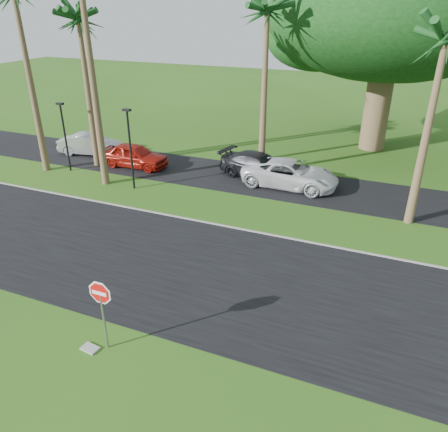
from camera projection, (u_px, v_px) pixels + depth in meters
ground at (145, 291)px, 16.48m from camera, size 120.00×120.00×0.00m
road at (171, 265)px, 18.14m from camera, size 120.00×8.00×0.02m
parking_strip at (253, 179)px, 26.84m from camera, size 120.00×5.00×0.02m
curb at (211, 223)px, 21.48m from camera, size 120.00×0.12×0.06m
stop_sign_near at (101, 302)px, 13.04m from camera, size 1.05×0.07×2.62m
palm_left_mid at (79, 24)px, 25.38m from camera, size 5.00×5.00×10.00m
palm_center at (267, 15)px, 24.04m from camera, size 5.00×5.00×10.50m
palm_right_near at (445, 46)px, 18.05m from camera, size 5.00×5.00×9.50m
canopy_tree at (391, 17)px, 28.70m from camera, size 16.50×16.50×13.12m
streetlight_left at (65, 133)px, 27.21m from camera, size 0.45×0.25×4.34m
streetlight_right at (130, 144)px, 24.42m from camera, size 0.45×0.25×4.64m
car_silver at (90, 145)px, 30.91m from camera, size 4.66×2.35×1.47m
car_red at (134, 156)px, 28.59m from camera, size 4.51×1.91×1.52m
car_dark at (260, 166)px, 26.76m from camera, size 5.51×3.16×1.50m
car_minivan at (290, 174)px, 25.50m from camera, size 5.64×2.69×1.55m
utility_slab at (90, 348)px, 13.73m from camera, size 0.59×0.41×0.06m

